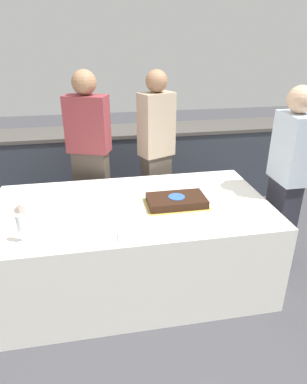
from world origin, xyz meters
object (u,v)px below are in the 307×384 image
Objects in this scene: cake at (176,201)px; wine_glass at (20,225)px; person_cutting_cake at (156,153)px; plate_stack at (34,204)px; person_standing_back at (90,157)px; person_seated_right at (287,180)px.

cake is 2.55× the size of wine_glass.
cake is 0.85m from person_cutting_cake.
cake is at bearing -6.30° from plate_stack.
person_seated_right is at bearing 174.30° from person_standing_back.
plate_stack is (-1.09, 0.12, 0.01)m from cake.
plate_stack is 0.86m from person_standing_back.
person_standing_back is (0.44, 0.73, 0.10)m from plate_stack.
person_cutting_cake is at bearing 90.00° from cake.
person_cutting_cake is at bearing -129.70° from person_seated_right.
wine_glass is at bearing 89.42° from person_standing_back.
wine_glass is 0.11× the size of person_standing_back.
cake is 1.16m from wine_glass.
wine_glass is 0.12× the size of person_seated_right.
person_seated_right is (2.07, 0.38, -0.01)m from wine_glass.
wine_glass is 0.12× the size of person_cutting_cake.
person_seated_right reaches higher than plate_stack.
wine_glass is 1.27m from person_standing_back.
person_standing_back reaches higher than plate_stack.
person_seated_right reaches higher than cake.
person_seated_right is (0.96, -0.80, -0.03)m from person_cutting_cake.
person_standing_back reaches higher than wine_glass.
person_seated_right reaches higher than wine_glass.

